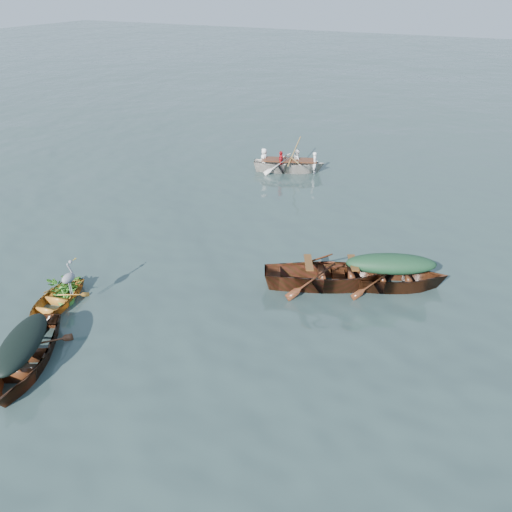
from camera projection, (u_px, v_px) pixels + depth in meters
The scene contains 13 objects.
ground at pixel (226, 289), 13.56m from camera, with size 140.00×140.00×0.00m, color #2E413E.
yellow_dinghy at pixel (55, 308), 12.81m from camera, with size 1.18×2.72×0.70m, color #B77923.
dark_covered_boat at pixel (28, 366), 10.88m from camera, with size 1.41×3.78×0.95m, color #4E2212.
green_tarp_boat at pixel (388, 287), 13.64m from camera, with size 1.36×4.38×1.02m, color #4D2212.
open_wooden_boat at pixel (329, 286), 13.70m from camera, with size 1.54×4.94×1.19m, color #542315.
rowed_boat at pixel (289, 171), 21.69m from camera, with size 1.28×4.27×1.01m, color silver.
dark_tarp_cover at pixel (21, 342), 10.55m from camera, with size 0.77×2.08×0.40m, color black.
green_tarp_cover at pixel (391, 263), 13.26m from camera, with size 0.75×2.41×0.52m, color #183C26.
thwart_benches at pixel (331, 267), 13.40m from camera, with size 0.92×2.47×0.04m, color #533013, non-canonical shape.
heron at pixel (69, 283), 12.34m from camera, with size 0.28×0.40×0.92m, color gray, non-canonical shape.
dinghy_weeds at pixel (63, 275), 12.95m from camera, with size 0.70×0.90×0.60m, color #255E18.
rowers at pixel (289, 152), 21.26m from camera, with size 1.15×2.99×0.76m, color white.
oars at pixel (289, 160), 21.43m from camera, with size 2.60×0.60×0.06m, color olive, non-canonical shape.
Camera 1 is at (5.78, -9.83, 7.45)m, focal length 35.00 mm.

